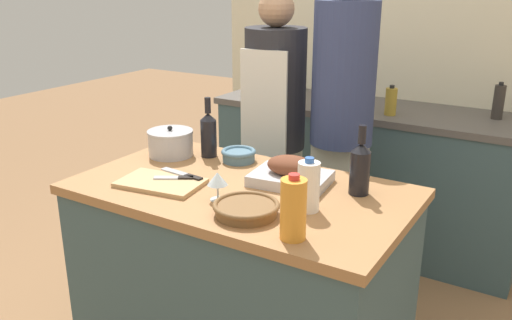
# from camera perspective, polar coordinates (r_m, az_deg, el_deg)

# --- Properties ---
(kitchen_island) EXTENTS (1.36, 0.78, 0.87)m
(kitchen_island) POSITION_cam_1_polar(r_m,az_deg,el_deg) (2.39, -1.51, -12.52)
(kitchen_island) COLOR #3D565B
(kitchen_island) RESTS_ON ground_plane
(back_counter) EXTENTS (1.97, 0.60, 0.90)m
(back_counter) POSITION_cam_1_polar(r_m,az_deg,el_deg) (3.59, 11.43, -1.49)
(back_counter) COLOR #3D565B
(back_counter) RESTS_ON ground_plane
(back_wall) EXTENTS (2.47, 0.10, 2.55)m
(back_wall) POSITION_cam_1_polar(r_m,az_deg,el_deg) (3.72, 14.20, 12.10)
(back_wall) COLOR beige
(back_wall) RESTS_ON ground_plane
(roasting_pan) EXTENTS (0.33, 0.26, 0.12)m
(roasting_pan) POSITION_cam_1_polar(r_m,az_deg,el_deg) (2.21, 3.67, -1.40)
(roasting_pan) COLOR #BCBCC1
(roasting_pan) RESTS_ON kitchen_island
(wicker_basket) EXTENTS (0.24, 0.24, 0.05)m
(wicker_basket) POSITION_cam_1_polar(r_m,az_deg,el_deg) (1.93, -1.04, -5.10)
(wicker_basket) COLOR brown
(wicker_basket) RESTS_ON kitchen_island
(cutting_board) EXTENTS (0.36, 0.25, 0.02)m
(cutting_board) POSITION_cam_1_polar(r_m,az_deg,el_deg) (2.24, -10.00, -2.39)
(cutting_board) COLOR tan
(cutting_board) RESTS_ON kitchen_island
(stock_pot) EXTENTS (0.21, 0.21, 0.15)m
(stock_pot) POSITION_cam_1_polar(r_m,az_deg,el_deg) (2.59, -8.97, 1.79)
(stock_pot) COLOR #B7B7BC
(stock_pot) RESTS_ON kitchen_island
(mixing_bowl) EXTENTS (0.16, 0.16, 0.06)m
(mixing_bowl) POSITION_cam_1_polar(r_m,az_deg,el_deg) (2.48, -1.84, 0.55)
(mixing_bowl) COLOR slate
(mixing_bowl) RESTS_ON kitchen_island
(juice_jug) EXTENTS (0.09, 0.09, 0.22)m
(juice_jug) POSITION_cam_1_polar(r_m,az_deg,el_deg) (1.74, 3.95, -5.15)
(juice_jug) COLOR orange
(juice_jug) RESTS_ON kitchen_island
(milk_jug) EXTENTS (0.08, 0.08, 0.20)m
(milk_jug) POSITION_cam_1_polar(r_m,az_deg,el_deg) (1.95, 5.55, -2.76)
(milk_jug) COLOR white
(milk_jug) RESTS_ON kitchen_island
(wine_bottle_green) EXTENTS (0.08, 0.08, 0.28)m
(wine_bottle_green) POSITION_cam_1_polar(r_m,az_deg,el_deg) (2.12, 10.90, -0.76)
(wine_bottle_green) COLOR black
(wine_bottle_green) RESTS_ON kitchen_island
(wine_bottle_dark) EXTENTS (0.08, 0.08, 0.28)m
(wine_bottle_dark) POSITION_cam_1_polar(r_m,az_deg,el_deg) (2.54, -5.02, 2.80)
(wine_bottle_dark) COLOR black
(wine_bottle_dark) RESTS_ON kitchen_island
(wine_glass_left) EXTENTS (0.08, 0.08, 0.11)m
(wine_glass_left) POSITION_cam_1_polar(r_m,az_deg,el_deg) (2.04, -4.05, -2.08)
(wine_glass_left) COLOR silver
(wine_glass_left) RESTS_ON kitchen_island
(knife_chef) EXTENTS (0.22, 0.05, 0.01)m
(knife_chef) POSITION_cam_1_polar(r_m,az_deg,el_deg) (2.29, -7.69, -1.49)
(knife_chef) COLOR #B7B7BC
(knife_chef) RESTS_ON cutting_board
(knife_paring) EXTENTS (0.15, 0.11, 0.01)m
(knife_paring) POSITION_cam_1_polar(r_m,az_deg,el_deg) (2.25, -8.52, -1.85)
(knife_paring) COLOR #B7B7BC
(knife_paring) RESTS_ON cutting_board
(condiment_bottle_tall) EXTENTS (0.06, 0.06, 0.21)m
(condiment_bottle_tall) POSITION_cam_1_polar(r_m,az_deg,el_deg) (3.36, 24.18, 5.60)
(condiment_bottle_tall) COLOR #332D28
(condiment_bottle_tall) RESTS_ON back_counter
(condiment_bottle_short) EXTENTS (0.07, 0.07, 0.18)m
(condiment_bottle_short) POSITION_cam_1_polar(r_m,az_deg,el_deg) (3.25, 14.01, 6.01)
(condiment_bottle_short) COLOR #B28E2D
(condiment_bottle_short) RESTS_ON back_counter
(person_cook_aproned) EXTENTS (0.33, 0.34, 1.61)m
(person_cook_aproned) POSITION_cam_1_polar(r_m,az_deg,el_deg) (2.98, 1.98, 3.56)
(person_cook_aproned) COLOR beige
(person_cook_aproned) RESTS_ON ground_plane
(person_cook_guest) EXTENTS (0.32, 0.32, 1.77)m
(person_cook_guest) POSITION_cam_1_polar(r_m,az_deg,el_deg) (2.80, 9.03, 4.52)
(person_cook_guest) COLOR beige
(person_cook_guest) RESTS_ON ground_plane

